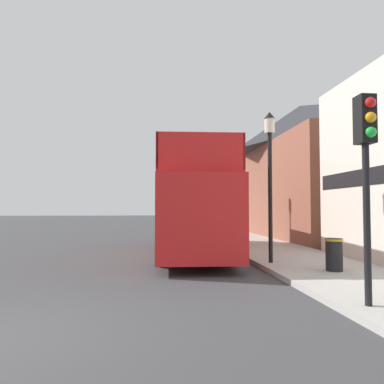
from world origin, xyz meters
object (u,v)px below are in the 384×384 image
tour_bus (191,209)px  traffic_signal (366,151)px  lamp_post_second (225,178)px  parked_car_ahead_of_bus (187,227)px  litter_bin (334,253)px  lamp_post_nearest (270,158)px

tour_bus → traffic_signal: bearing=-73.6°
lamp_post_second → parked_car_ahead_of_bus: bearing=112.1°
traffic_signal → litter_bin: traffic_signal is taller
tour_bus → parked_car_ahead_of_bus: size_ratio=2.30×
tour_bus → traffic_signal: (2.18, -8.73, 1.02)m
parked_car_ahead_of_bus → litter_bin: 13.50m
tour_bus → litter_bin: tour_bus is taller
traffic_signal → lamp_post_nearest: size_ratio=0.77×
parked_car_ahead_of_bus → traffic_signal: 16.94m
tour_bus → lamp_post_second: 4.86m
lamp_post_nearest → lamp_post_second: bearing=89.5°
lamp_post_nearest → lamp_post_second: 7.57m
tour_bus → parked_car_ahead_of_bus: 8.10m
lamp_post_second → litter_bin: size_ratio=5.40×
tour_bus → parked_car_ahead_of_bus: (0.59, 8.00, -1.13)m
lamp_post_second → litter_bin: lamp_post_second is taller
tour_bus → traffic_signal: size_ratio=2.78×
traffic_signal → lamp_post_nearest: 5.23m
traffic_signal → lamp_post_nearest: (-0.05, 5.20, 0.57)m
parked_car_ahead_of_bus → lamp_post_nearest: 11.94m
lamp_post_second → traffic_signal: bearing=-90.1°
traffic_signal → lamp_post_second: 12.78m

